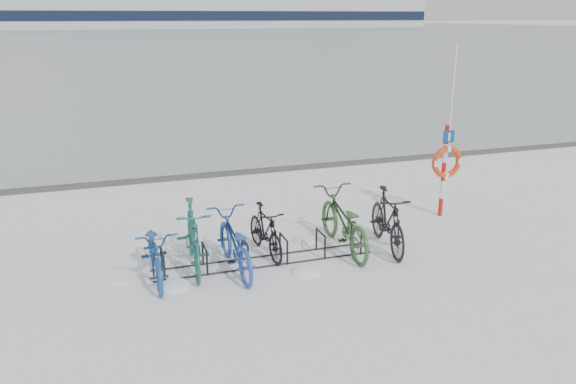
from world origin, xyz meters
The scene contains 12 objects.
ground centered at (0.00, 0.00, 0.00)m, with size 900.00×900.00×0.00m, color white.
ice_sheet centered at (0.00, 155.00, 0.01)m, with size 400.00×298.00×0.02m, color #96A2A9.
quay_edge centered at (0.00, 5.90, 0.05)m, with size 400.00×0.25×0.10m, color #3F3F42.
bike_rack centered at (0.00, 0.00, 0.18)m, with size 4.00×0.48×0.46m.
lifebuoy_station centered at (4.40, 1.12, 1.25)m, with size 0.71×0.22×3.71m.
bike_0 centered at (-1.91, -0.01, 0.50)m, with size 0.67×1.91×1.00m, color navy.
bike_1 centered at (-1.24, 0.21, 0.60)m, with size 0.57×2.01×1.21m, color #1D6057.
bike_2 centered at (-0.58, -0.11, 0.53)m, with size 0.70×2.00×1.05m, color #23469E.
bike_3 centered at (0.13, 0.39, 0.48)m, with size 0.45×1.60×0.96m, color black.
bike_4 centered at (1.58, 0.15, 0.58)m, with size 0.77×2.22×1.16m, color #2E542A.
bike_5 centered at (2.41, -0.06, 0.58)m, with size 0.55×1.94×1.16m, color black.
snow_drifts centered at (-0.32, -0.02, 0.00)m, with size 3.99×1.90×0.19m.
Camera 1 is at (-2.48, -8.97, 4.26)m, focal length 35.00 mm.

